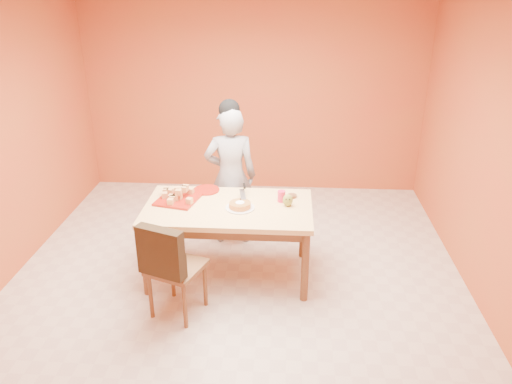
# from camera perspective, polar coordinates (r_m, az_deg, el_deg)

# --- Properties ---
(floor) EXTENTS (5.00, 5.00, 0.00)m
(floor) POSITION_cam_1_polar(r_m,az_deg,el_deg) (4.95, -2.34, -10.78)
(floor) COLOR beige
(floor) RESTS_ON ground
(wall_back) EXTENTS (4.50, 0.00, 4.50)m
(wall_back) POSITION_cam_1_polar(r_m,az_deg,el_deg) (6.72, -0.30, 11.34)
(wall_back) COLOR #B25A29
(wall_back) RESTS_ON floor
(wall_right) EXTENTS (0.00, 5.00, 5.00)m
(wall_right) POSITION_cam_1_polar(r_m,az_deg,el_deg) (4.65, 26.13, 3.06)
(wall_right) COLOR #B25A29
(wall_right) RESTS_ON floor
(dining_table) EXTENTS (1.60, 0.90, 0.76)m
(dining_table) POSITION_cam_1_polar(r_m,az_deg,el_deg) (4.81, -3.18, -2.63)
(dining_table) COLOR #F5C480
(dining_table) RESTS_ON floor
(dining_chair) EXTENTS (0.57, 0.63, 0.94)m
(dining_chair) POSITION_cam_1_polar(r_m,az_deg,el_deg) (4.40, -9.14, -8.34)
(dining_chair) COLOR brown
(dining_chair) RESTS_ON floor
(pastry_pile) EXTENTS (0.33, 0.33, 0.11)m
(pastry_pile) POSITION_cam_1_polar(r_m,az_deg,el_deg) (4.90, -8.99, -0.18)
(pastry_pile) COLOR #DFA55F
(pastry_pile) RESTS_ON pastry_platter
(person) EXTENTS (0.61, 0.44, 1.55)m
(person) POSITION_cam_1_polar(r_m,az_deg,el_deg) (5.42, -2.90, 1.76)
(person) COLOR #98989A
(person) RESTS_ON floor
(pastry_platter) EXTENTS (0.45, 0.45, 0.02)m
(pastry_platter) POSITION_cam_1_polar(r_m,az_deg,el_deg) (4.93, -8.94, -0.88)
(pastry_platter) COLOR maroon
(pastry_platter) RESTS_ON dining_table
(red_dinner_plate) EXTENTS (0.27, 0.27, 0.02)m
(red_dinner_plate) POSITION_cam_1_polar(r_m,az_deg,el_deg) (5.12, -5.68, 0.24)
(red_dinner_plate) COLOR maroon
(red_dinner_plate) RESTS_ON dining_table
(white_cake_plate) EXTENTS (0.33, 0.33, 0.01)m
(white_cake_plate) POSITION_cam_1_polar(r_m,az_deg,el_deg) (4.72, -1.84, -1.82)
(white_cake_plate) COLOR silver
(white_cake_plate) RESTS_ON dining_table
(sponge_cake) EXTENTS (0.26, 0.26, 0.05)m
(sponge_cake) POSITION_cam_1_polar(r_m,az_deg,el_deg) (4.71, -1.85, -1.50)
(sponge_cake) COLOR orange
(sponge_cake) RESTS_ON white_cake_plate
(cake_server) EXTENTS (0.09, 0.26, 0.01)m
(cake_server) POSITION_cam_1_polar(r_m,az_deg,el_deg) (4.86, -1.53, -0.27)
(cake_server) COLOR silver
(cake_server) RESTS_ON sponge_cake
(egg_ornament) EXTENTS (0.11, 0.09, 0.12)m
(egg_ornament) POSITION_cam_1_polar(r_m,az_deg,el_deg) (4.75, 3.65, -0.95)
(egg_ornament) COLOR olive
(egg_ornament) RESTS_ON dining_table
(magenta_glass) EXTENTS (0.08, 0.08, 0.11)m
(magenta_glass) POSITION_cam_1_polar(r_m,az_deg,el_deg) (4.85, 2.92, -0.48)
(magenta_glass) COLOR #D11F49
(magenta_glass) RESTS_ON dining_table
(checker_tin) EXTENTS (0.11, 0.11, 0.03)m
(checker_tin) POSITION_cam_1_polar(r_m,az_deg,el_deg) (4.96, 4.14, -0.45)
(checker_tin) COLOR #35210E
(checker_tin) RESTS_ON dining_table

